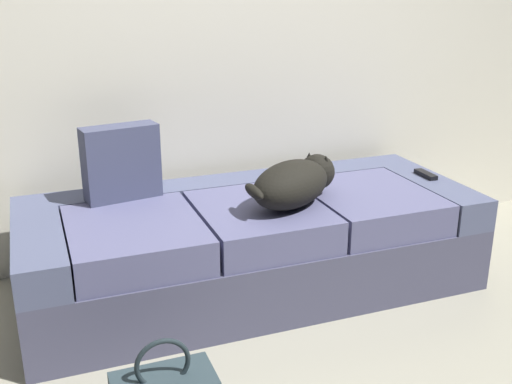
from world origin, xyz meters
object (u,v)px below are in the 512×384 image
(dog_dark, at_px, (296,182))
(throw_pillow, at_px, (121,163))
(couch, at_px, (252,244))
(tv_remote, at_px, (426,174))

(dog_dark, xyz_separation_m, throw_pillow, (-0.71, 0.35, 0.07))
(couch, distance_m, dog_dark, 0.39)
(tv_remote, bearing_deg, couch, -178.59)
(dog_dark, distance_m, tv_remote, 0.81)
(couch, bearing_deg, throw_pillow, 157.86)
(tv_remote, bearing_deg, dog_dark, -169.39)
(couch, height_order, throw_pillow, throw_pillow)
(dog_dark, bearing_deg, couch, 141.19)
(dog_dark, bearing_deg, tv_remote, 9.31)
(couch, relative_size, throw_pillow, 6.13)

